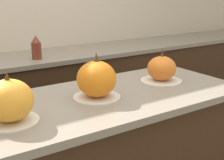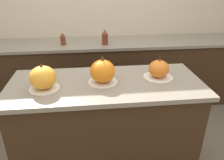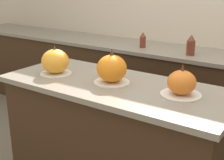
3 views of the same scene
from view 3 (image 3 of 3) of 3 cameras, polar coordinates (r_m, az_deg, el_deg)
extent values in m
cube|color=beige|center=(3.29, 16.08, 12.33)|extent=(8.00, 0.06, 2.50)
cube|color=#382314|center=(2.18, 0.46, -12.44)|extent=(1.45, 0.58, 0.87)
cube|color=gray|center=(1.98, 0.49, -1.10)|extent=(1.51, 0.64, 0.03)
cube|color=#382314|center=(3.17, 12.85, -3.02)|extent=(6.00, 0.56, 0.85)
cube|color=gray|center=(3.04, 13.43, 4.79)|extent=(6.00, 0.60, 0.03)
cylinder|color=silver|center=(2.21, -10.21, 1.20)|extent=(0.22, 0.22, 0.01)
ellipsoid|color=orange|center=(2.18, -10.33, 3.39)|extent=(0.19, 0.19, 0.17)
cone|color=#4C2D14|center=(2.16, -10.48, 5.87)|extent=(0.02, 0.02, 0.03)
cylinder|color=silver|center=(1.99, -0.10, -0.42)|extent=(0.23, 0.23, 0.01)
ellipsoid|color=orange|center=(1.96, -0.10, 2.10)|extent=(0.19, 0.19, 0.17)
cone|color=#4C2D14|center=(1.93, -0.11, 5.13)|extent=(0.03, 0.03, 0.05)
cylinder|color=silver|center=(1.82, 12.46, -2.60)|extent=(0.23, 0.23, 0.01)
ellipsoid|color=orange|center=(1.80, 12.61, -0.43)|extent=(0.16, 0.16, 0.14)
cone|color=#4C2D14|center=(1.77, 12.81, 2.29)|extent=(0.02, 0.02, 0.05)
cylinder|color=maroon|center=(2.88, 14.19, 5.70)|extent=(0.08, 0.08, 0.13)
cone|color=maroon|center=(2.86, 14.33, 7.52)|extent=(0.07, 0.07, 0.06)
cylinder|color=maroon|center=(3.12, 5.64, 6.89)|extent=(0.06, 0.06, 0.11)
cone|color=maroon|center=(3.11, 5.68, 8.29)|extent=(0.05, 0.05, 0.05)
camera|label=1|loc=(1.83, -45.82, 8.66)|focal=50.00mm
camera|label=2|loc=(1.17, -56.34, 15.95)|focal=35.00mm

